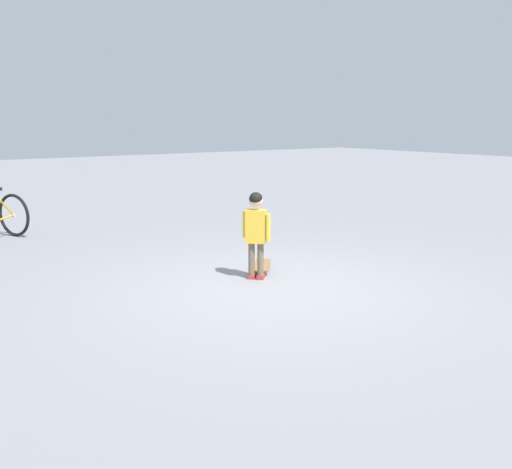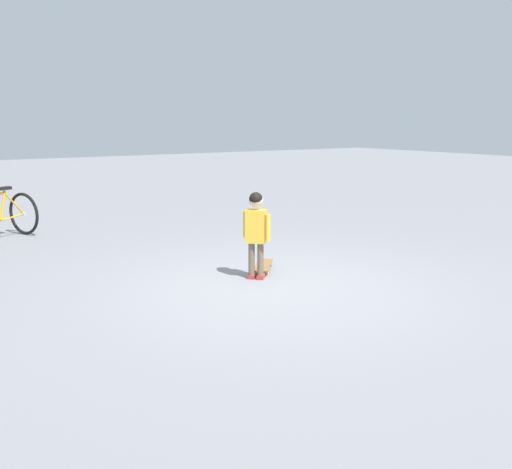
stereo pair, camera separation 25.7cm
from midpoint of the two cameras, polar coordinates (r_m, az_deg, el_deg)
name	(u,v)px [view 2 (the right image)]	position (r m, az deg, el deg)	size (l,w,h in m)	color
ground_plane	(276,289)	(6.63, 3.15, -5.37)	(50.00, 50.00, 0.00)	gray
child_person	(256,226)	(6.87, 1.07, 0.87)	(0.39, 0.28, 1.06)	brown
skateboard	(263,266)	(7.40, 1.70, -3.10)	(0.61, 0.56, 0.07)	olive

